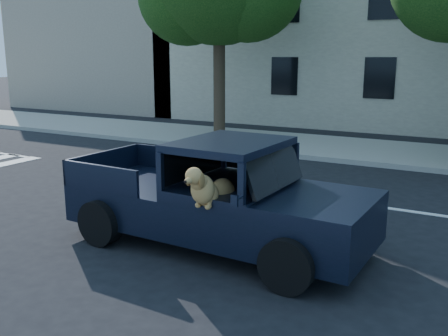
{
  "coord_description": "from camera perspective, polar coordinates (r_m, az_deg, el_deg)",
  "views": [
    {
      "loc": [
        5.38,
        -6.75,
        3.04
      ],
      "look_at": [
        1.85,
        -0.47,
        1.42
      ],
      "focal_mm": 40.0,
      "sensor_mm": 36.0,
      "label": 1
    }
  ],
  "objects": [
    {
      "name": "pickup_truck",
      "position": [
        8.12,
        -1.34,
        -4.84
      ],
      "size": [
        4.99,
        2.59,
        1.77
      ],
      "rotation": [
        0.0,
        0.0,
        -0.03
      ],
      "color": "black",
      "rests_on": "ground"
    },
    {
      "name": "ground",
      "position": [
        9.15,
        -8.79,
        -6.9
      ],
      "size": [
        120.0,
        120.0,
        0.0
      ],
      "primitive_type": "plane",
      "color": "black",
      "rests_on": "ground"
    },
    {
      "name": "lane_stripes",
      "position": [
        11.11,
        10.5,
        -3.39
      ],
      "size": [
        21.6,
        0.14,
        0.01
      ],
      "primitive_type": null,
      "color": "silver",
      "rests_on": "ground"
    },
    {
      "name": "building_left",
      "position": [
        30.93,
        -12.31,
        14.17
      ],
      "size": [
        12.0,
        6.0,
        8.0
      ],
      "primitive_type": "cube",
      "color": "tan",
      "rests_on": "ground"
    },
    {
      "name": "far_sidewalk",
      "position": [
        17.09,
        10.52,
        2.46
      ],
      "size": [
        60.0,
        4.0,
        0.15
      ],
      "primitive_type": "cube",
      "color": "gray",
      "rests_on": "ground"
    }
  ]
}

